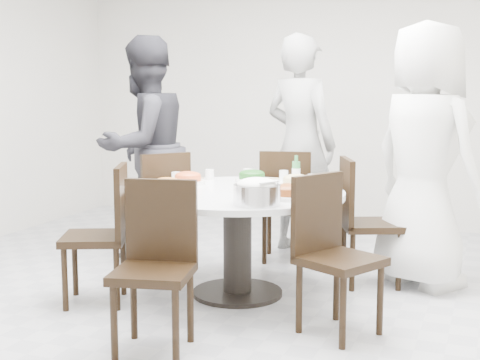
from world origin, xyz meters
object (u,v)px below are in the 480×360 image
(soup_bowl, at_px, (169,192))
(diner_right, at_px, (425,156))
(chair_nw, at_px, (157,209))
(diner_left, at_px, (144,148))
(dining_table, at_px, (237,243))
(beverage_bottle, at_px, (296,169))
(rice_bowl, at_px, (257,195))
(chair_s, at_px, (153,269))
(diner_middle, at_px, (300,144))
(chair_n, at_px, (287,205))
(chair_se, at_px, (340,257))
(chair_ne, at_px, (371,222))
(chair_sw, at_px, (94,235))

(soup_bowl, bearing_deg, diner_right, 37.13)
(chair_nw, height_order, diner_left, diner_left)
(dining_table, xyz_separation_m, beverage_bottle, (0.28, 0.50, 0.48))
(dining_table, xyz_separation_m, rice_bowl, (0.31, -0.47, 0.44))
(rice_bowl, bearing_deg, diner_right, 53.60)
(chair_s, bearing_deg, diner_middle, 75.37)
(diner_middle, bearing_deg, diner_left, 48.49)
(chair_s, height_order, diner_right, diner_right)
(diner_middle, bearing_deg, chair_n, 108.27)
(rice_bowl, distance_m, soup_bowl, 0.63)
(chair_se, distance_m, rice_bowl, 0.63)
(diner_right, relative_size, diner_left, 1.02)
(dining_table, distance_m, diner_middle, 1.54)
(diner_middle, height_order, rice_bowl, diner_middle)
(beverage_bottle, bearing_deg, dining_table, -119.46)
(chair_se, bearing_deg, chair_ne, 28.34)
(chair_n, relative_size, diner_middle, 0.49)
(chair_ne, bearing_deg, diner_middle, 21.22)
(diner_left, bearing_deg, chair_se, 77.41)
(dining_table, height_order, soup_bowl, soup_bowl)
(diner_middle, relative_size, beverage_bottle, 9.14)
(chair_sw, xyz_separation_m, rice_bowl, (1.16, 0.04, 0.34))
(chair_se, height_order, diner_left, diner_left)
(diner_middle, distance_m, rice_bowl, 1.91)
(chair_ne, relative_size, rice_bowl, 3.24)
(chair_ne, bearing_deg, beverage_bottle, 77.97)
(diner_left, bearing_deg, soup_bowl, 54.62)
(diner_left, bearing_deg, chair_n, 123.42)
(chair_ne, relative_size, chair_s, 1.00)
(chair_n, bearing_deg, diner_right, 151.75)
(chair_s, height_order, soup_bowl, chair_s)
(dining_table, distance_m, chair_s, 1.13)
(chair_n, height_order, beverage_bottle, beverage_bottle)
(chair_ne, relative_size, chair_se, 1.00)
(chair_nw, bearing_deg, soup_bowl, 69.81)
(chair_sw, bearing_deg, beverage_bottle, 108.00)
(dining_table, xyz_separation_m, soup_bowl, (-0.32, -0.43, 0.41))
(chair_sw, xyz_separation_m, chair_se, (1.69, 0.02, 0.00))
(diner_middle, bearing_deg, chair_sw, 84.86)
(dining_table, relative_size, diner_middle, 0.78)
(chair_ne, xyz_separation_m, diner_middle, (-0.79, 0.82, 0.49))
(chair_s, bearing_deg, chair_ne, 50.38)
(chair_s, height_order, chair_se, same)
(chair_nw, height_order, beverage_bottle, beverage_bottle)
(chair_sw, relative_size, diner_left, 0.50)
(chair_ne, distance_m, chair_nw, 1.74)
(chair_sw, distance_m, soup_bowl, 0.62)
(chair_n, height_order, chair_nw, same)
(chair_ne, xyz_separation_m, diner_left, (-1.99, 0.16, 0.48))
(dining_table, distance_m, chair_se, 0.98)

